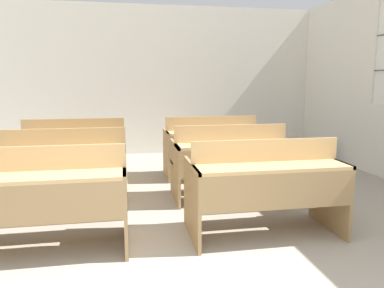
{
  "coord_description": "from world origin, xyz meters",
  "views": [
    {
      "loc": [
        -0.22,
        -1.38,
        1.36
      ],
      "look_at": [
        0.45,
        2.29,
        0.72
      ],
      "focal_mm": 35.0,
      "sensor_mm": 36.0,
      "label": 1
    }
  ],
  "objects_px": {
    "bench_third_left": "(75,148)",
    "bench_second_left": "(64,166)",
    "bench_front_left": "(42,197)",
    "bench_third_right": "(212,144)",
    "wastepaper_bin": "(318,152)",
    "bench_second_right": "(231,159)",
    "bench_front_right": "(265,185)"
  },
  "relations": [
    {
      "from": "bench_second_right",
      "to": "bench_third_right",
      "type": "height_order",
      "value": "same"
    },
    {
      "from": "bench_front_left",
      "to": "bench_second_left",
      "type": "xyz_separation_m",
      "value": [
        0.0,
        1.08,
        0.0
      ]
    },
    {
      "from": "bench_front_right",
      "to": "bench_third_right",
      "type": "height_order",
      "value": "same"
    },
    {
      "from": "bench_second_right",
      "to": "bench_third_right",
      "type": "xyz_separation_m",
      "value": [
        0.02,
        1.04,
        0.0
      ]
    },
    {
      "from": "bench_third_left",
      "to": "bench_third_right",
      "type": "bearing_deg",
      "value": -0.62
    },
    {
      "from": "bench_second_left",
      "to": "wastepaper_bin",
      "type": "relative_size",
      "value": 4.02
    },
    {
      "from": "bench_second_left",
      "to": "bench_third_right",
      "type": "bearing_deg",
      "value": 29.16
    },
    {
      "from": "bench_front_right",
      "to": "bench_second_right",
      "type": "xyz_separation_m",
      "value": [
        0.0,
        1.09,
        0.0
      ]
    },
    {
      "from": "bench_front_right",
      "to": "bench_third_left",
      "type": "relative_size",
      "value": 1.0
    },
    {
      "from": "bench_third_right",
      "to": "bench_second_left",
      "type": "bearing_deg",
      "value": -150.84
    },
    {
      "from": "bench_third_left",
      "to": "wastepaper_bin",
      "type": "distance_m",
      "value": 3.95
    },
    {
      "from": "bench_front_right",
      "to": "bench_third_right",
      "type": "distance_m",
      "value": 2.13
    },
    {
      "from": "bench_front_left",
      "to": "bench_front_right",
      "type": "bearing_deg",
      "value": -0.07
    },
    {
      "from": "bench_second_left",
      "to": "bench_third_right",
      "type": "xyz_separation_m",
      "value": [
        1.87,
        1.04,
        0.0
      ]
    },
    {
      "from": "wastepaper_bin",
      "to": "bench_second_left",
      "type": "bearing_deg",
      "value": -156.58
    },
    {
      "from": "bench_second_left",
      "to": "bench_second_right",
      "type": "relative_size",
      "value": 1.0
    },
    {
      "from": "bench_second_right",
      "to": "bench_third_left",
      "type": "bearing_deg",
      "value": 150.31
    },
    {
      "from": "bench_second_left",
      "to": "bench_front_left",
      "type": "bearing_deg",
      "value": -90.22
    },
    {
      "from": "bench_second_right",
      "to": "bench_third_left",
      "type": "xyz_separation_m",
      "value": [
        -1.87,
        1.06,
        0.0
      ]
    },
    {
      "from": "bench_second_left",
      "to": "wastepaper_bin",
      "type": "bearing_deg",
      "value": 23.42
    },
    {
      "from": "bench_third_left",
      "to": "bench_second_left",
      "type": "bearing_deg",
      "value": -89.37
    },
    {
      "from": "bench_front_left",
      "to": "bench_second_right",
      "type": "height_order",
      "value": "same"
    },
    {
      "from": "bench_front_left",
      "to": "wastepaper_bin",
      "type": "xyz_separation_m",
      "value": [
        3.88,
        2.76,
        -0.29
      ]
    },
    {
      "from": "bench_front_left",
      "to": "bench_third_right",
      "type": "relative_size",
      "value": 1.0
    },
    {
      "from": "bench_front_left",
      "to": "wastepaper_bin",
      "type": "height_order",
      "value": "bench_front_left"
    },
    {
      "from": "bench_second_left",
      "to": "bench_third_left",
      "type": "height_order",
      "value": "same"
    },
    {
      "from": "bench_front_left",
      "to": "bench_second_left",
      "type": "height_order",
      "value": "same"
    },
    {
      "from": "bench_front_right",
      "to": "bench_third_right",
      "type": "relative_size",
      "value": 1.0
    },
    {
      "from": "bench_front_left",
      "to": "bench_front_right",
      "type": "xyz_separation_m",
      "value": [
        1.85,
        -0.0,
        0.0
      ]
    },
    {
      "from": "bench_front_right",
      "to": "wastepaper_bin",
      "type": "height_order",
      "value": "bench_front_right"
    },
    {
      "from": "bench_front_right",
      "to": "bench_third_left",
      "type": "xyz_separation_m",
      "value": [
        -1.86,
        2.15,
        0.0
      ]
    },
    {
      "from": "bench_second_right",
      "to": "wastepaper_bin",
      "type": "bearing_deg",
      "value": 39.68
    }
  ]
}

